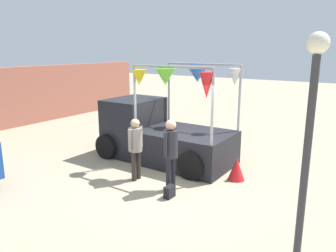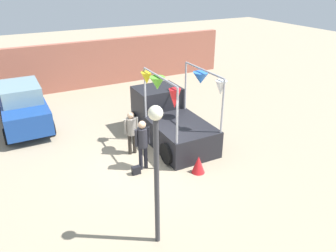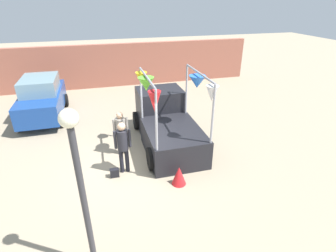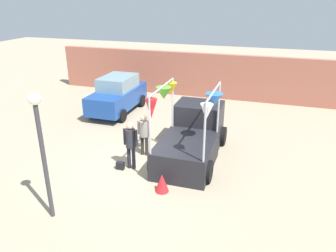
% 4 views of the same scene
% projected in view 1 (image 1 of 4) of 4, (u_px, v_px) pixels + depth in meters
% --- Properties ---
extents(ground_plane, '(60.00, 60.00, 0.00)m').
position_uv_depth(ground_plane, '(168.00, 183.00, 8.39)').
color(ground_plane, gray).
extents(vendor_truck, '(2.47, 4.05, 2.94)m').
position_uv_depth(vendor_truck, '(158.00, 132.00, 10.15)').
color(vendor_truck, black).
rests_on(vendor_truck, ground).
extents(person_customer, '(0.53, 0.34, 1.76)m').
position_uv_depth(person_customer, '(171.00, 148.00, 7.73)').
color(person_customer, black).
rests_on(person_customer, ground).
extents(person_vendor, '(0.53, 0.34, 1.64)m').
position_uv_depth(person_vendor, '(136.00, 143.00, 8.40)').
color(person_vendor, '#2D2823').
rests_on(person_vendor, ground).
extents(handbag, '(0.28, 0.16, 0.28)m').
position_uv_depth(handbag, '(170.00, 192.00, 7.55)').
color(handbag, black).
rests_on(handbag, ground).
extents(street_lamp, '(0.32, 0.32, 3.60)m').
position_uv_depth(street_lamp, '(311.00, 116.00, 4.88)').
color(street_lamp, '#333338').
rests_on(street_lamp, ground).
extents(folded_kite_bundle_crimson, '(0.62, 0.62, 0.60)m').
position_uv_depth(folded_kite_bundle_crimson, '(237.00, 169.00, 8.54)').
color(folded_kite_bundle_crimson, red).
rests_on(folded_kite_bundle_crimson, ground).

